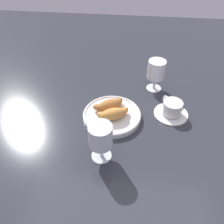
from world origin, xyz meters
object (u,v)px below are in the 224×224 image
pastry_plate (112,115)px  juice_glass_left (156,71)px  croissant_small (110,105)px  croissant_large (114,114)px  juice_glass_right (101,137)px  coffee_cup_near (172,109)px

pastry_plate → juice_glass_left: juice_glass_left is taller
croissant_small → juice_glass_left: 0.26m
croissant_large → juice_glass_left: 0.29m
croissant_large → juice_glass_right: (-0.02, -0.17, 0.05)m
coffee_cup_near → juice_glass_left: bearing=111.1°
juice_glass_left → juice_glass_right: bearing=-114.4°
croissant_small → coffee_cup_near: 0.25m
juice_glass_left → juice_glass_right: same height
pastry_plate → juice_glass_left: 0.28m
pastry_plate → coffee_cup_near: bearing=11.5°
juice_glass_right → croissant_large: bearing=81.6°
juice_glass_left → coffee_cup_near: bearing=-68.9°
croissant_small → juice_glass_right: 0.22m
coffee_cup_near → juice_glass_right: bearing=-136.3°
croissant_small → juice_glass_right: (-0.00, -0.22, 0.05)m
croissant_small → juice_glass_left: bearing=45.8°
coffee_cup_near → juice_glass_left: juice_glass_left is taller
coffee_cup_near → juice_glass_right: 0.35m
croissant_large → croissant_small: same height
croissant_large → coffee_cup_near: bearing=17.4°
croissant_small → coffee_cup_near: size_ratio=0.90×
pastry_plate → croissant_small: size_ratio=1.86×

